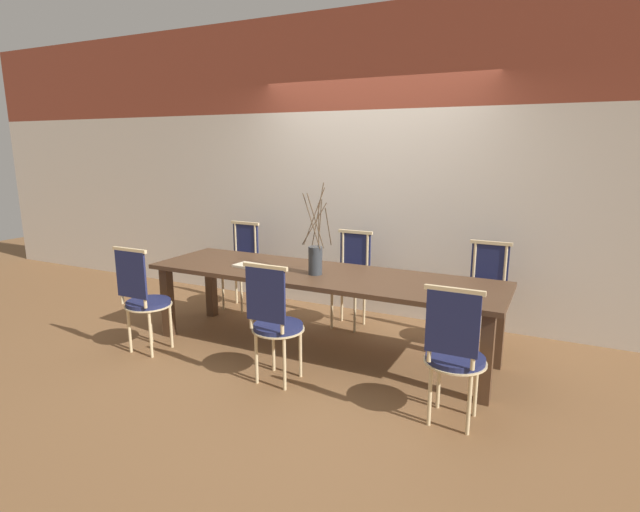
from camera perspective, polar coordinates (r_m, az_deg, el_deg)
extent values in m
plane|color=brown|center=(4.62, 0.00, -10.68)|extent=(16.00, 16.00, 0.00)
cube|color=beige|center=(5.45, 5.86, 4.75)|extent=(12.00, 0.06, 2.18)
cube|color=brown|center=(5.47, 6.25, 21.61)|extent=(12.00, 0.06, 1.02)
cube|color=#4C3321|center=(4.39, 0.00, -2.17)|extent=(3.17, 0.87, 0.04)
cube|color=#4C3321|center=(5.06, -17.02, -5.03)|extent=(0.09, 0.09, 0.69)
cube|color=#4C3321|center=(3.80, 18.47, -11.03)|extent=(0.09, 0.09, 0.69)
cube|color=#4C3321|center=(5.54, -12.34, -3.27)|extent=(0.09, 0.09, 0.69)
cube|color=#4C3321|center=(4.41, 19.72, -7.80)|extent=(0.09, 0.09, 0.69)
cylinder|color=#1E234C|center=(4.72, -19.02, -5.05)|extent=(0.39, 0.39, 0.04)
cylinder|color=beige|center=(4.73, -19.00, -5.32)|extent=(0.41, 0.41, 0.01)
cylinder|color=beige|center=(4.97, -18.83, -7.03)|extent=(0.03, 0.03, 0.43)
cylinder|color=beige|center=(4.80, -16.68, -7.57)|extent=(0.03, 0.03, 0.43)
cylinder|color=beige|center=(4.80, -20.96, -7.85)|extent=(0.03, 0.03, 0.43)
cylinder|color=beige|center=(4.63, -18.81, -8.45)|extent=(0.03, 0.03, 0.43)
cylinder|color=beige|center=(4.64, -21.87, -2.09)|extent=(0.03, 0.03, 0.51)
cylinder|color=beige|center=(4.45, -19.52, -2.52)|extent=(0.03, 0.03, 0.51)
cube|color=#1E234C|center=(4.53, -20.79, -2.00)|extent=(0.33, 0.02, 0.41)
cube|color=beige|center=(4.49, -20.95, 0.65)|extent=(0.37, 0.03, 0.03)
cylinder|color=#1E234C|center=(3.92, -4.81, -7.99)|extent=(0.39, 0.39, 0.04)
cylinder|color=beige|center=(3.93, -4.80, -8.31)|extent=(0.41, 0.41, 0.01)
cylinder|color=beige|center=(4.16, -5.35, -10.19)|extent=(0.03, 0.03, 0.43)
cylinder|color=beige|center=(4.05, -2.26, -10.83)|extent=(0.03, 0.03, 0.43)
cylinder|color=beige|center=(3.97, -7.29, -11.41)|extent=(0.03, 0.03, 0.43)
cylinder|color=beige|center=(3.85, -4.09, -12.14)|extent=(0.03, 0.03, 0.43)
cylinder|color=beige|center=(3.77, -7.94, -4.54)|extent=(0.03, 0.03, 0.51)
cylinder|color=beige|center=(3.63, -4.39, -5.13)|extent=(0.03, 0.03, 0.51)
cube|color=#1E234C|center=(3.69, -6.25, -4.47)|extent=(0.33, 0.02, 0.41)
cube|color=beige|center=(3.63, -6.29, -1.23)|extent=(0.37, 0.03, 0.03)
cylinder|color=#1E234C|center=(3.46, 15.20, -11.23)|extent=(0.39, 0.39, 0.04)
cylinder|color=beige|center=(3.47, 15.18, -11.58)|extent=(0.41, 0.41, 0.01)
cylinder|color=beige|center=(3.69, 13.43, -13.56)|extent=(0.03, 0.03, 0.43)
cylinder|color=beige|center=(3.66, 17.38, -14.09)|extent=(0.03, 0.03, 0.43)
cylinder|color=beige|center=(3.47, 12.45, -15.27)|extent=(0.03, 0.03, 0.43)
cylinder|color=beige|center=(3.43, 16.68, -15.87)|extent=(0.03, 0.03, 0.43)
cylinder|color=beige|center=(3.24, 12.53, -7.59)|extent=(0.03, 0.03, 0.51)
cylinder|color=beige|center=(3.19, 17.29, -8.17)|extent=(0.03, 0.03, 0.51)
cube|color=#1E234C|center=(3.20, 14.90, -7.49)|extent=(0.33, 0.02, 0.41)
cube|color=beige|center=(3.14, 15.13, -3.79)|extent=(0.37, 0.03, 0.03)
cylinder|color=#1E234C|center=(5.71, -9.35, -1.57)|extent=(0.39, 0.39, 0.04)
cylinder|color=beige|center=(5.71, -9.34, -1.79)|extent=(0.41, 0.41, 0.01)
cylinder|color=beige|center=(5.60, -8.96, -4.31)|extent=(0.03, 0.03, 0.43)
cylinder|color=beige|center=(5.74, -11.02, -3.96)|extent=(0.03, 0.03, 0.43)
cylinder|color=beige|center=(5.80, -7.53, -3.68)|extent=(0.03, 0.03, 0.43)
cylinder|color=beige|center=(5.93, -9.56, -3.36)|extent=(0.03, 0.03, 0.43)
cylinder|color=beige|center=(5.70, -7.38, 1.29)|extent=(0.03, 0.03, 0.51)
cylinder|color=beige|center=(5.86, -9.59, 1.51)|extent=(0.03, 0.03, 0.51)
cube|color=#1E234C|center=(5.78, -8.48, 1.65)|extent=(0.33, 0.02, 0.41)
cube|color=beige|center=(5.74, -8.58, 3.74)|extent=(0.37, 0.03, 0.03)
cylinder|color=#1E234C|center=(5.06, 3.27, -3.23)|extent=(0.39, 0.39, 0.04)
cylinder|color=beige|center=(5.06, 3.26, -3.49)|extent=(0.41, 0.41, 0.01)
cylinder|color=beige|center=(4.97, 4.00, -6.35)|extent=(0.03, 0.03, 0.43)
cylinder|color=beige|center=(5.06, 1.36, -5.96)|extent=(0.03, 0.03, 0.43)
cylinder|color=beige|center=(5.19, 5.07, -5.54)|extent=(0.03, 0.03, 0.43)
cylinder|color=beige|center=(5.28, 2.52, -5.18)|extent=(0.03, 0.03, 0.43)
cylinder|color=beige|center=(5.09, 5.43, -0.02)|extent=(0.03, 0.03, 0.51)
cylinder|color=beige|center=(5.19, 2.64, 0.27)|extent=(0.03, 0.03, 0.51)
cube|color=#1E234C|center=(5.14, 4.05, 0.42)|extent=(0.33, 0.02, 0.41)
cube|color=beige|center=(5.09, 4.07, 2.75)|extent=(0.37, 0.03, 0.03)
cylinder|color=#1E234C|center=(4.72, 18.28, -5.00)|extent=(0.39, 0.39, 0.04)
cylinder|color=beige|center=(4.73, 18.26, -5.28)|extent=(0.41, 0.41, 0.01)
cylinder|color=beige|center=(4.66, 19.39, -8.34)|extent=(0.03, 0.03, 0.43)
cylinder|color=beige|center=(4.69, 16.33, -7.99)|extent=(0.03, 0.03, 0.43)
cylinder|color=beige|center=(4.90, 19.77, -7.36)|extent=(0.03, 0.03, 0.43)
cylinder|color=beige|center=(4.93, 16.86, -7.04)|extent=(0.03, 0.03, 0.43)
cylinder|color=beige|center=(4.80, 20.38, -1.53)|extent=(0.03, 0.03, 0.51)
cylinder|color=beige|center=(4.83, 17.20, -1.21)|extent=(0.03, 0.03, 0.51)
cube|color=#1E234C|center=(4.81, 18.81, -1.06)|extent=(0.33, 0.02, 0.41)
cube|color=beige|center=(4.76, 18.98, 1.42)|extent=(0.37, 0.03, 0.03)
cylinder|color=#33383D|center=(4.30, -0.54, -0.52)|extent=(0.12, 0.12, 0.24)
cylinder|color=brown|center=(4.28, -0.25, 4.77)|extent=(0.12, 0.01, 0.55)
cylinder|color=brown|center=(4.35, -0.65, 3.70)|extent=(0.19, 0.12, 0.37)
cylinder|color=brown|center=(4.24, -0.16, 3.57)|extent=(0.03, 0.06, 0.38)
cylinder|color=brown|center=(4.26, 0.00, 3.80)|extent=(0.07, 0.07, 0.41)
cylinder|color=brown|center=(4.22, 0.96, 3.34)|extent=(0.06, 0.23, 0.36)
cylinder|color=brown|center=(4.17, -0.98, 3.99)|extent=(0.16, 0.02, 0.46)
cylinder|color=brown|center=(4.17, -0.52, 4.02)|extent=(0.13, 0.08, 0.47)
cylinder|color=brown|center=(4.33, -0.68, 4.53)|extent=(0.16, 0.11, 0.50)
cube|color=beige|center=(4.65, -8.16, -1.09)|extent=(0.27, 0.21, 0.02)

